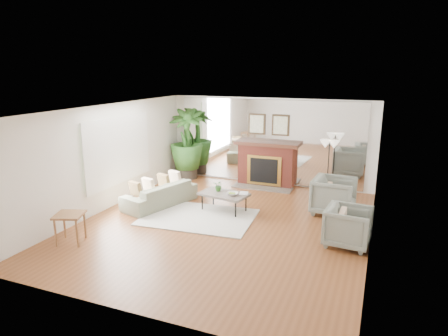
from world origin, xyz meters
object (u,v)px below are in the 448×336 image
at_px(sofa, 160,194).
at_px(potted_ficus, 186,141).
at_px(coffee_table, 224,195).
at_px(fireplace, 266,163).
at_px(floor_lamp, 329,149).
at_px(side_table, 70,218).
at_px(armchair_front, 348,227).
at_px(armchair_back, 334,196).

xyz_separation_m(sofa, potted_ficus, (-0.53, 2.52, 0.87)).
height_order(coffee_table, sofa, sofa).
bearing_deg(fireplace, coffee_table, -96.92).
bearing_deg(fireplace, floor_lamp, -13.50).
height_order(fireplace, side_table, fireplace).
bearing_deg(floor_lamp, side_table, -131.34).
relative_size(sofa, armchair_front, 2.31).
height_order(fireplace, potted_ficus, potted_ficus).
bearing_deg(potted_ficus, armchair_back, -18.27).
bearing_deg(side_table, floor_lamp, 48.66).
distance_m(armchair_back, armchair_front, 1.75).
bearing_deg(coffee_table, sofa, -173.63).
relative_size(coffee_table, side_table, 1.85).
bearing_deg(side_table, coffee_table, 52.26).
relative_size(potted_ficus, floor_lamp, 1.42).
height_order(coffee_table, potted_ficus, potted_ficus).
xyz_separation_m(armchair_back, potted_ficus, (-4.59, 1.52, 0.72)).
xyz_separation_m(sofa, armchair_back, (4.06, 1.00, 0.15)).
bearing_deg(fireplace, armchair_back, -38.28).
xyz_separation_m(side_table, potted_ficus, (-0.05, 5.07, 0.66)).
height_order(armchair_back, floor_lamp, floor_lamp).
distance_m(fireplace, side_table, 5.76).
bearing_deg(armchair_back, potted_ficus, 75.12).
bearing_deg(side_table, potted_ficus, 90.59).
bearing_deg(fireplace, potted_ficus, -176.32).
bearing_deg(sofa, side_table, 6.14).
bearing_deg(armchair_front, coffee_table, 78.09).
relative_size(fireplace, armchair_back, 2.16).
distance_m(sofa, floor_lamp, 4.48).
distance_m(side_table, potted_ficus, 5.11).
relative_size(fireplace, potted_ficus, 0.95).
height_order(coffee_table, armchair_front, armchair_front).
height_order(coffee_table, armchair_back, armchair_back).
distance_m(potted_ficus, floor_lamp, 4.28).
xyz_separation_m(fireplace, coffee_table, (-0.30, -2.50, -0.25)).
relative_size(fireplace, floor_lamp, 1.35).
relative_size(armchair_front, potted_ficus, 0.39).
height_order(sofa, armchair_front, armchair_front).
relative_size(sofa, potted_ficus, 0.90).
height_order(side_table, floor_lamp, floor_lamp).
distance_m(armchair_back, side_table, 5.77).
bearing_deg(sofa, floor_lamp, 137.84).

